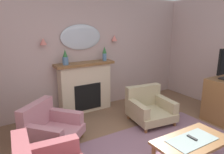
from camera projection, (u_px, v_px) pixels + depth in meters
wall_back at (90, 54)px, 5.07m from camera, size 6.29×0.10×2.61m
fireplace at (85, 87)px, 4.95m from camera, size 1.36×0.36×1.16m
mantel_vase_centre at (65, 58)px, 4.52m from camera, size 0.13×0.13×0.33m
mantel_vase_right at (104, 53)px, 4.99m from camera, size 0.10×0.10×0.33m
wall_mirror at (81, 37)px, 4.78m from camera, size 0.96×0.06×0.56m
wall_sconce_left at (43, 41)px, 4.32m from camera, size 0.14×0.14×0.14m
wall_sconce_right at (114, 38)px, 5.18m from camera, size 0.14×0.14×0.14m
coffee_table at (192, 144)px, 3.02m from camera, size 1.10×0.60×0.45m
tv_remote at (192, 138)px, 3.04m from camera, size 0.04×0.16×0.02m
armchair_beside_couch at (149, 107)px, 4.51m from camera, size 0.91×0.92×0.71m
armchair_by_coffee_table at (49, 127)px, 3.66m from camera, size 1.14×1.14×0.71m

